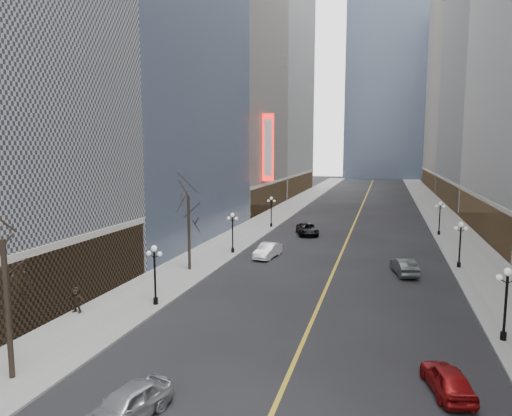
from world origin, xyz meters
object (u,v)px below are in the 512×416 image
Objects in this scene: streetlamp_east_2 at (460,240)px; streetlamp_west_1 at (155,269)px; streetlamp_west_2 at (233,228)px; car_nb_near at (127,404)px; car_nb_mid at (268,251)px; streetlamp_east_3 at (440,215)px; streetlamp_west_3 at (271,208)px; car_sb_far at (404,266)px; car_nb_far at (307,229)px; car_sb_mid at (447,379)px; streetlamp_east_1 at (506,296)px.

streetlamp_east_2 and streetlamp_west_1 have the same top height.
car_nb_near is (5.87, -31.50, -2.13)m from streetlamp_west_2.
car_nb_mid is (-19.33, -0.74, -2.11)m from streetlamp_east_2.
streetlamp_west_3 is (-23.60, 0.00, 0.00)m from streetlamp_east_3.
streetlamp_east_2 is 23.60m from streetlamp_west_2.
car_sb_far is at bearing -11.49° from streetlamp_west_2.
streetlamp_east_3 is at bearing 51.76° from car_nb_mid.
car_nb_mid reaches higher than car_sb_far.
streetlamp_east_2 reaches higher than car_sb_far.
streetlamp_west_3 is (0.00, 36.00, 0.00)m from streetlamp_west_1.
streetlamp_west_2 is 4.82m from car_nb_mid.
streetlamp_west_1 is 0.96× the size of car_sb_far.
car_sb_mid is (13.34, -38.95, -0.08)m from car_nb_far.
streetlamp_west_2 is 1.10× the size of car_sb_mid.
car_nb_near is 45.20m from car_nb_far.
car_nb_near is 15.03m from car_sb_mid.
streetlamp_east_3 reaches higher than car_nb_near.
car_nb_mid is (-19.33, -18.74, -2.11)m from streetlamp_east_3.
streetlamp_east_2 is 18.00m from streetlamp_east_3.
car_sb_mid is at bearing -95.37° from streetlamp_east_3.
streetlamp_east_1 is 23.60m from streetlamp_west_1.
car_nb_mid reaches higher than car_nb_far.
streetlamp_east_1 is 1.00× the size of streetlamp_east_2.
streetlamp_east_2 and streetlamp_west_3 have the same top height.
streetlamp_east_2 is 1.00× the size of streetlamp_west_1.
car_sb_far is (14.05, -2.98, -0.01)m from car_nb_mid.
streetlamp_west_3 is 7.84m from car_nb_far.
car_sb_far reaches higher than car_nb_near.
car_nb_mid is 1.01× the size of car_sb_far.
car_sb_mid is (-4.06, -43.25, -2.20)m from streetlamp_east_3.
streetlamp_east_3 is (0.00, 36.00, 0.00)m from streetlamp_east_1.
car_sb_far is at bearing 82.05° from car_nb_near.
car_nb_far is at bearing 78.94° from streetlamp_west_1.
streetlamp_east_2 is at bearing 37.33° from streetlamp_west_1.
streetlamp_east_3 is 1.00× the size of streetlamp_west_2.
streetlamp_east_1 is 0.95× the size of car_nb_mid.
streetlamp_east_1 is at bearing -78.85° from car_nb_far.
streetlamp_east_2 is 1.00× the size of streetlamp_west_2.
streetlamp_west_1 reaches higher than car_nb_mid.
streetlamp_east_1 is 1.00× the size of streetlamp_east_3.
streetlamp_east_1 and streetlamp_east_2 have the same top height.
car_sb_far is (-5.29, -21.72, -2.12)m from streetlamp_east_3.
streetlamp_west_3 reaches higher than car_nb_far.
streetlamp_west_1 is at bearing -90.00° from streetlamp_west_3.
streetlamp_west_3 is at bearing 110.49° from car_nb_mid.
streetlamp_east_2 is 1.10× the size of car_sb_mid.
car_sb_mid is (-4.06, -25.25, -2.20)m from streetlamp_east_2.
streetlamp_east_2 is at bearing 76.80° from car_nb_near.
car_nb_mid is at bearing -177.82° from streetlamp_east_2.
streetlamp_west_3 is at bearing 90.00° from streetlamp_west_2.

